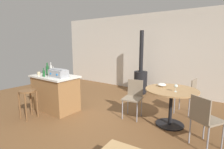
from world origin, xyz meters
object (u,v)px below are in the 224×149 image
toolbox (58,73)px  cup_0 (58,72)px  kitchen_island (56,93)px  wooden_stool (28,97)px  bottle_1 (51,69)px  wood_stove (141,78)px  bottle_4 (47,70)px  folding_chair_near (204,118)px  bottle_0 (48,70)px  dining_table (171,98)px  cup_1 (39,73)px  bottle_2 (44,73)px  serving_bowl (162,85)px  wine_glass (176,86)px  folding_chair_far (188,93)px  folding_chair_left (133,96)px  bottle_3 (53,70)px

toolbox → cup_0: (-0.34, 0.24, -0.05)m
kitchen_island → wooden_stool: (-0.07, -0.69, 0.04)m
toolbox → bottle_1: bearing=161.1°
wooden_stool → toolbox: toolbox is taller
wood_stove → bottle_4: wood_stove is taller
wooden_stool → folding_chair_near: bearing=17.1°
bottle_0 → dining_table: bearing=14.6°
cup_0 → cup_1: cup_0 is taller
bottle_2 → serving_bowl: (2.49, 1.20, -0.17)m
bottle_2 → wine_glass: bearing=18.4°
dining_table → wine_glass: size_ratio=7.28×
bottle_4 → cup_0: 0.27m
bottle_4 → wine_glass: bearing=14.5°
bottle_2 → wine_glass: size_ratio=1.46×
folding_chair_far → wooden_stool: bearing=-140.6°
bottle_1 → cup_1: 0.34m
wood_stove → bottle_2: 3.09m
toolbox → cup_1: bearing=-166.4°
folding_chair_left → bottle_1: bearing=-163.9°
bottle_3 → bottle_4: bottle_4 is taller
toolbox → cup_1: toolbox is taller
bottle_1 → cup_0: bottle_1 is taller
folding_chair_near → folding_chair_far: 1.41m
bottle_4 → folding_chair_left: bearing=22.1°
wooden_stool → folding_chair_near: 3.56m
folding_chair_near → bottle_1: (-3.68, -0.21, 0.49)m
folding_chair_near → bottle_2: bearing=-170.2°
bottle_1 → cup_1: size_ratio=2.57×
folding_chair_near → bottle_3: bearing=-178.0°
bottle_2 → cup_0: size_ratio=1.86×
wine_glass → kitchen_island: bearing=-165.5°
kitchen_island → serving_bowl: bearing=22.0°
kitchen_island → bottle_1: bottle_1 is taller
folding_chair_left → wood_stove: bearing=112.1°
dining_table → cup_0: 2.88m
kitchen_island → wine_glass: size_ratio=8.18×
wooden_stool → folding_chair_far: size_ratio=0.75×
wooden_stool → bottle_2: bearing=92.9°
wood_stove → toolbox: size_ratio=4.40×
bottle_2 → cup_0: (-0.04, 0.43, -0.03)m
cup_0 → kitchen_island: bearing=-56.6°
dining_table → bottle_0: (-3.02, -0.79, 0.41)m
cup_0 → wine_glass: bearing=10.2°
kitchen_island → wood_stove: bearing=67.4°
dining_table → toolbox: (-2.44, -0.89, 0.39)m
serving_bowl → bottle_4: bearing=-158.6°
bottle_1 → serving_bowl: bearing=16.7°
folding_chair_far → bottle_3: 3.49m
kitchen_island → bottle_3: 0.67m
folding_chair_far → wood_stove: bearing=151.5°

